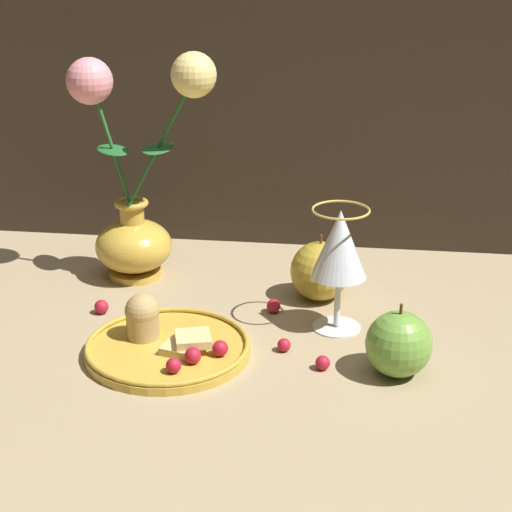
% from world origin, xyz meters
% --- Properties ---
extents(ground_plane, '(2.40, 2.40, 0.00)m').
position_xyz_m(ground_plane, '(0.00, 0.00, 0.00)').
color(ground_plane, '#9E8966').
rests_on(ground_plane, ground).
extents(vase, '(0.21, 0.11, 0.33)m').
position_xyz_m(vase, '(-0.17, 0.16, 0.13)').
color(vase, gold).
rests_on(vase, ground_plane).
extents(plate_with_pastries, '(0.20, 0.20, 0.07)m').
position_xyz_m(plate_with_pastries, '(-0.08, -0.06, 0.01)').
color(plate_with_pastries, gold).
rests_on(plate_with_pastries, ground_plane).
extents(wine_glass, '(0.07, 0.07, 0.16)m').
position_xyz_m(wine_glass, '(0.13, 0.03, 0.11)').
color(wine_glass, silver).
rests_on(wine_glass, ground_plane).
extents(apple_beside_vase, '(0.08, 0.08, 0.09)m').
position_xyz_m(apple_beside_vase, '(0.20, -0.08, 0.04)').
color(apple_beside_vase, '#669938').
rests_on(apple_beside_vase, ground_plane).
extents(apple_near_glass, '(0.08, 0.08, 0.09)m').
position_xyz_m(apple_near_glass, '(0.10, 0.12, 0.04)').
color(apple_near_glass, '#B2932D').
rests_on(apple_near_glass, ground_plane).
extents(berry_near_plate, '(0.02, 0.02, 0.02)m').
position_xyz_m(berry_near_plate, '(0.04, 0.07, 0.01)').
color(berry_near_plate, '#AD192D').
rests_on(berry_near_plate, ground_plane).
extents(berry_front_center, '(0.02, 0.02, 0.02)m').
position_xyz_m(berry_front_center, '(0.07, -0.04, 0.01)').
color(berry_front_center, '#AD192D').
rests_on(berry_front_center, ground_plane).
extents(berry_by_glass_stem, '(0.02, 0.02, 0.02)m').
position_xyz_m(berry_by_glass_stem, '(-0.19, 0.04, 0.01)').
color(berry_by_glass_stem, '#AD192D').
rests_on(berry_by_glass_stem, ground_plane).
extents(berry_under_candlestick, '(0.02, 0.02, 0.02)m').
position_xyz_m(berry_under_candlestick, '(0.11, -0.08, 0.01)').
color(berry_under_candlestick, '#AD192D').
rests_on(berry_under_candlestick, ground_plane).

